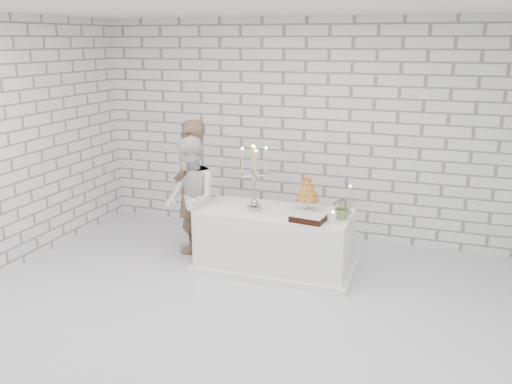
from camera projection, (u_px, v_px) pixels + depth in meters
name	position (u px, v px, depth m)	size (l,w,h in m)	color
ground	(241.00, 311.00, 5.54)	(6.00, 5.00, 0.01)	silver
ceiling	(238.00, 4.00, 4.72)	(6.00, 5.00, 0.01)	white
wall_back	(304.00, 130.00, 7.40)	(6.00, 0.01, 3.00)	white
wall_front	(72.00, 274.00, 2.86)	(6.00, 0.01, 3.00)	white
cake_table	(274.00, 240.00, 6.46)	(1.80, 0.80, 0.75)	white
groom	(191.00, 187.00, 6.93)	(0.63, 0.42, 1.74)	brown
bride	(190.00, 200.00, 6.67)	(0.77, 0.60, 1.58)	white
candelabra	(254.00, 178.00, 6.28)	(0.32, 0.32, 0.78)	#A0A1AB
croquembouche	(307.00, 193.00, 6.28)	(0.29, 0.29, 0.45)	#AB661E
chocolate_cake	(308.00, 218.00, 5.98)	(0.37, 0.26, 0.08)	black
pillar_candle	(333.00, 218.00, 5.93)	(0.08, 0.08, 0.12)	white
extra_taper	(350.00, 200.00, 6.22)	(0.06, 0.06, 0.32)	#C6B48A
flowers	(343.00, 207.00, 6.04)	(0.26, 0.22, 0.28)	#426834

